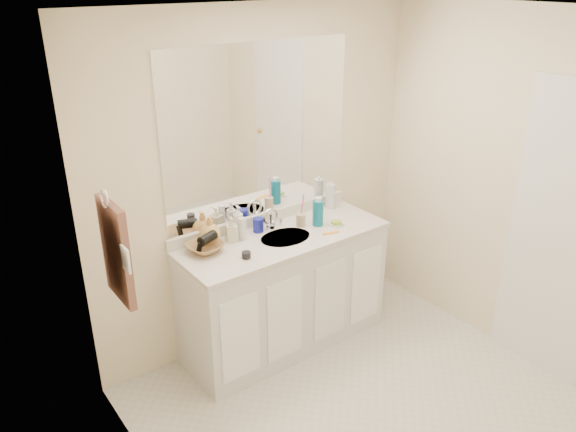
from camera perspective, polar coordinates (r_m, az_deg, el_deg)
The scene contains 30 objects.
floor at distance 3.77m, azimuth 9.44°, elevation -19.80°, with size 2.60×2.60×0.00m, color beige.
ceiling at distance 2.75m, azimuth 12.96°, elevation 19.49°, with size 2.60×2.60×0.02m, color white.
wall_back at distance 3.98m, azimuth -2.80°, elevation 3.50°, with size 2.60×0.02×2.40m, color #F9E8C3.
wall_left at distance 2.40m, azimuth -11.34°, elevation -11.87°, with size 0.02×2.60×2.40m, color #F9E8C3.
wall_right at distance 4.06m, azimuth 23.59°, elevation 1.89°, with size 0.02×2.60×2.40m, color #F9E8C3.
vanity_cabinet at distance 4.12m, azimuth -0.42°, elevation -7.75°, with size 1.50×0.55×0.85m, color silver.
countertop at distance 3.90m, azimuth -0.44°, elevation -2.24°, with size 1.52×0.57×0.03m, color silver.
backsplash at distance 4.07m, azimuth -2.60°, elevation -0.25°, with size 1.52×0.03×0.08m, color silver.
sink_basin at distance 3.89m, azimuth -0.26°, elevation -2.31°, with size 0.37×0.37×0.02m, color beige.
faucet at distance 3.99m, azimuth -1.80°, elevation -0.53°, with size 0.02×0.02×0.11m, color silver.
mirror at distance 3.86m, azimuth -2.85°, elevation 8.48°, with size 1.48×0.01×1.20m, color white.
blue_mug at distance 3.95m, azimuth -3.04°, elevation -0.92°, with size 0.07×0.07×0.10m, color navy.
tan_cup at distance 4.03m, azimuth 1.32°, elevation -0.41°, with size 0.07×0.07×0.09m, color tan.
toothbrush at distance 3.99m, azimuth 1.45°, elevation 0.98°, with size 0.01×0.01×0.19m, color #FF43C0.
mouthwash_bottle at distance 4.03m, azimuth 3.06°, elevation 0.30°, with size 0.08×0.08×0.19m, color #0A6582.
clear_pump_bottle at distance 4.33m, azimuth 4.31°, elevation 2.03°, with size 0.07×0.07×0.19m, color silver.
soap_dish at distance 4.06m, azimuth 4.95°, elevation -0.91°, with size 0.09×0.07×0.01m, color white.
green_soap at distance 4.06m, azimuth 4.95°, elevation -0.67°, with size 0.07×0.05×0.02m, color #95BC2D.
orange_comb at distance 3.95m, azimuth 4.34°, elevation -1.72°, with size 0.13×0.03×0.01m, color orange.
dark_jar at distance 3.61m, azimuth -4.26°, elevation -3.97°, with size 0.06×0.06×0.04m, color black.
extra_white_bottle at distance 3.83m, azimuth -4.64°, elevation -1.31°, with size 0.05×0.05×0.16m, color silver.
soap_bottle_white at distance 3.90m, azimuth -5.10°, elevation -0.41°, with size 0.08×0.08×0.21m, color white.
soap_bottle_cream at distance 3.82m, azimuth -5.75°, elevation -1.31°, with size 0.08×0.08×0.17m, color beige.
soap_bottle_yellow at distance 3.80m, azimuth -7.93°, elevation -1.43°, with size 0.15×0.15×0.19m, color tan.
wicker_basket at distance 3.72m, azimuth -8.39°, elevation -3.17°, with size 0.24×0.24×0.06m, color olive.
hair_dryer at distance 3.70m, azimuth -8.18°, elevation -2.24°, with size 0.07×0.07×0.13m, color black.
towel_ring at distance 2.89m, azimuth -18.14°, elevation 1.69°, with size 0.11×0.11×0.01m, color silver.
hand_towel at distance 3.02m, azimuth -17.07°, elevation -3.50°, with size 0.04×0.32×0.55m, color brown.
switch_plate at distance 2.82m, azimuth -16.16°, elevation -4.25°, with size 0.01×0.09×0.13m, color white.
door at distance 4.00m, azimuth 26.65°, elevation -2.13°, with size 0.02×0.82×2.00m, color white.
Camera 1 is at (-2.07, -1.81, 2.58)m, focal length 35.00 mm.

